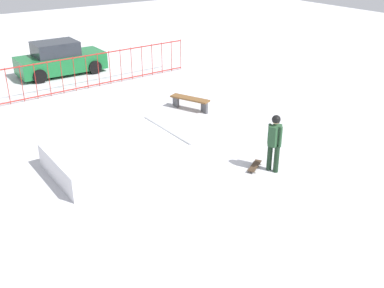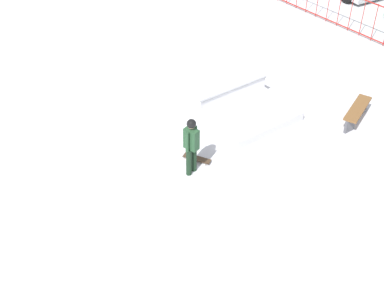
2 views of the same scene
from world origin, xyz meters
name	(u,v)px [view 1 (image 1 of 2)]	position (x,y,z in m)	size (l,w,h in m)	color
ground_plane	(150,148)	(0.00, 0.00, 0.00)	(60.00, 60.00, 0.00)	silver
skate_ramp	(129,152)	(-0.98, -0.46, 0.32)	(5.42, 2.65, 0.74)	silver
skater	(275,139)	(2.16, -3.34, 1.01)	(0.43, 0.42, 1.73)	black
skateboard	(255,166)	(1.85, -2.93, 0.08)	(0.79, 0.58, 0.09)	#3F2D1E
perimeter_fence	(68,75)	(0.00, 6.90, 0.77)	(11.91, 0.63, 1.50)	maroon
park_bench	(190,101)	(3.05, 2.18, 0.36)	(1.01, 1.63, 0.48)	brown
parked_car_green	(60,60)	(0.67, 9.77, 0.72)	(4.11, 1.94, 1.60)	#196B33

